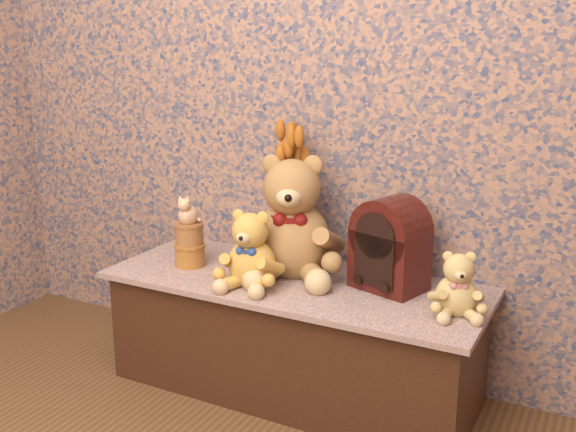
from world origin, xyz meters
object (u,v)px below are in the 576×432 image
(teddy_large, at_px, (293,210))
(cat_figurine, at_px, (188,209))
(teddy_medium, at_px, (252,245))
(biscuit_tin_lower, at_px, (190,255))
(teddy_small, at_px, (458,280))
(ceramic_vase, at_px, (292,239))
(cathedral_radio, at_px, (390,243))

(teddy_large, xyz_separation_m, cat_figurine, (-0.37, -0.11, -0.01))
(teddy_medium, distance_m, cat_figurine, 0.32)
(teddy_medium, distance_m, biscuit_tin_lower, 0.32)
(teddy_small, distance_m, cat_figurine, 0.98)
(teddy_medium, bearing_deg, teddy_small, -0.76)
(ceramic_vase, relative_size, cat_figurine, 1.59)
(teddy_medium, distance_m, ceramic_vase, 0.27)
(teddy_medium, bearing_deg, teddy_large, 61.63)
(teddy_small, xyz_separation_m, biscuit_tin_lower, (-0.97, -0.01, -0.07))
(teddy_small, height_order, biscuit_tin_lower, teddy_small)
(teddy_small, bearing_deg, cat_figurine, 158.18)
(biscuit_tin_lower, bearing_deg, teddy_large, 16.36)
(teddy_medium, bearing_deg, cat_figurine, 161.38)
(cat_figurine, bearing_deg, teddy_large, 9.11)
(teddy_large, distance_m, ceramic_vase, 0.18)
(teddy_medium, relative_size, ceramic_vase, 1.56)
(ceramic_vase, bearing_deg, teddy_medium, -93.30)
(cat_figurine, bearing_deg, teddy_medium, -18.78)
(teddy_small, distance_m, biscuit_tin_lower, 0.98)
(cathedral_radio, bearing_deg, teddy_medium, -139.75)
(teddy_medium, height_order, teddy_small, teddy_medium)
(teddy_medium, xyz_separation_m, cathedral_radio, (0.42, 0.18, 0.02))
(cathedral_radio, bearing_deg, ceramic_vase, -174.81)
(ceramic_vase, bearing_deg, cat_figurine, -147.19)
(cathedral_radio, relative_size, ceramic_vase, 1.74)
(ceramic_vase, xyz_separation_m, cat_figurine, (-0.32, -0.20, 0.13))
(teddy_small, relative_size, cathedral_radio, 0.68)
(teddy_large, height_order, cathedral_radio, teddy_large)
(teddy_medium, height_order, biscuit_tin_lower, teddy_medium)
(teddy_large, relative_size, cathedral_radio, 1.47)
(teddy_medium, xyz_separation_m, cat_figurine, (-0.30, 0.06, 0.08))
(cat_figurine, bearing_deg, teddy_small, -6.48)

